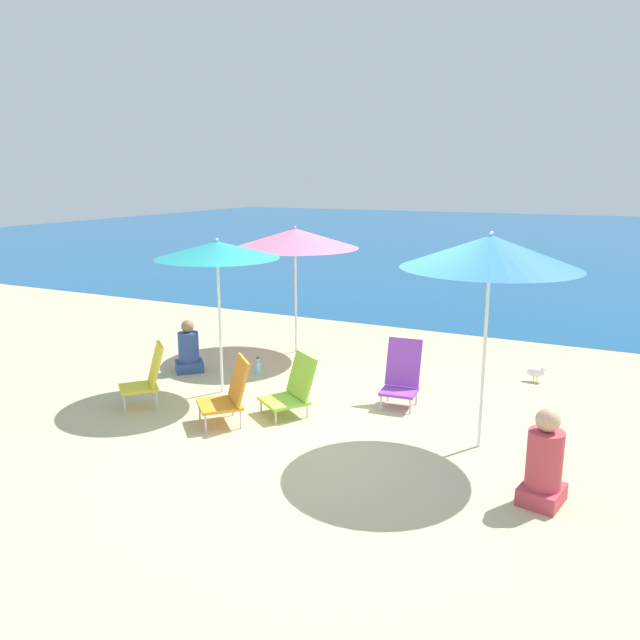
% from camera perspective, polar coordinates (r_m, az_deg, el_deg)
% --- Properties ---
extents(ground_plane, '(60.00, 60.00, 0.00)m').
position_cam_1_polar(ground_plane, '(7.26, 3.28, -10.58)').
color(ground_plane, '#C6B284').
extents(sea_water, '(60.00, 40.00, 0.01)m').
position_cam_1_polar(sea_water, '(31.59, 21.45, 6.89)').
color(sea_water, navy).
rests_on(sea_water, ground).
extents(beach_umbrella_blue, '(1.86, 1.86, 2.36)m').
position_cam_1_polar(beach_umbrella_blue, '(6.66, 15.33, 6.02)').
color(beach_umbrella_blue, white).
rests_on(beach_umbrella_blue, ground).
extents(beach_umbrella_teal, '(1.64, 1.64, 2.11)m').
position_cam_1_polar(beach_umbrella_teal, '(8.32, -9.38, 6.33)').
color(beach_umbrella_teal, white).
rests_on(beach_umbrella_teal, ground).
extents(beach_umbrella_pink, '(2.07, 2.07, 2.12)m').
position_cam_1_polar(beach_umbrella_pink, '(10.22, -2.28, 7.47)').
color(beach_umbrella_pink, white).
rests_on(beach_umbrella_pink, ground).
extents(beach_chair_orange, '(0.77, 0.77, 0.80)m').
position_cam_1_polar(beach_chair_orange, '(7.57, -8.29, -6.54)').
color(beach_chair_orange, silver).
rests_on(beach_chair_orange, ground).
extents(beach_chair_yellow, '(0.68, 0.68, 0.82)m').
position_cam_1_polar(beach_chair_yellow, '(8.29, -15.50, -4.94)').
color(beach_chair_yellow, silver).
rests_on(beach_chair_yellow, ground).
extents(beach_chair_purple, '(0.49, 0.56, 0.85)m').
position_cam_1_polar(beach_chair_purple, '(8.15, 7.48, -4.96)').
color(beach_chair_purple, silver).
rests_on(beach_chair_purple, ground).
extents(beach_chair_lime, '(0.77, 0.79, 0.74)m').
position_cam_1_polar(beach_chair_lime, '(7.81, -2.49, -6.24)').
color(beach_chair_lime, silver).
rests_on(beach_chair_lime, ground).
extents(person_seated_near, '(0.53, 0.52, 0.80)m').
position_cam_1_polar(person_seated_near, '(9.65, -11.92, -2.76)').
color(person_seated_near, '#334C8C').
rests_on(person_seated_near, ground).
extents(person_seated_far, '(0.42, 0.48, 0.91)m').
position_cam_1_polar(person_seated_far, '(6.10, 19.81, -12.29)').
color(person_seated_far, '#BF3F4C').
rests_on(person_seated_far, ground).
extents(water_bottle, '(0.09, 0.09, 0.26)m').
position_cam_1_polar(water_bottle, '(9.42, -5.70, -4.34)').
color(water_bottle, '#8CCCEA').
rests_on(water_bottle, ground).
extents(seagull, '(0.27, 0.11, 0.23)m').
position_cam_1_polar(seagull, '(9.56, 19.16, -4.53)').
color(seagull, gold).
rests_on(seagull, ground).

